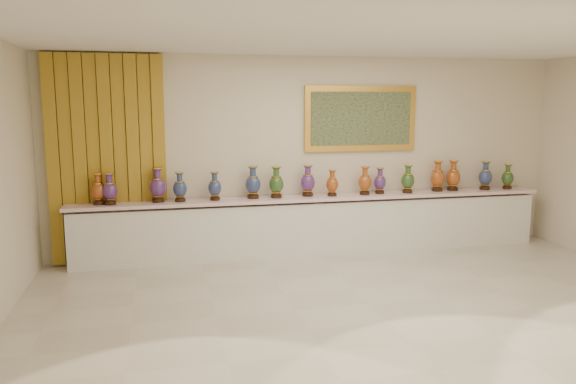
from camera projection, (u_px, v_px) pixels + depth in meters
name	position (u px, v px, depth m)	size (l,w,h in m)	color
ground	(369.00, 304.00, 6.50)	(8.00, 8.00, 0.00)	beige
room	(151.00, 153.00, 8.06)	(8.00, 8.00, 8.00)	beige
counter	(316.00, 226.00, 8.61)	(7.28, 0.48, 0.90)	white
vase_0	(98.00, 190.00, 7.79)	(0.23, 0.23, 0.44)	black
vase_1	(110.00, 190.00, 7.78)	(0.25, 0.25, 0.44)	black
vase_2	(158.00, 187.00, 7.98)	(0.25, 0.25, 0.49)	black
vase_3	(180.00, 188.00, 8.03)	(0.25, 0.25, 0.43)	black
vase_4	(215.00, 187.00, 8.14)	(0.20, 0.20, 0.42)	black
vase_5	(253.00, 184.00, 8.28)	(0.25, 0.25, 0.48)	black
vase_6	(276.00, 184.00, 8.34)	(0.27, 0.27, 0.47)	black
vase_7	(308.00, 182.00, 8.49)	(0.25, 0.25, 0.47)	black
vase_8	(332.00, 184.00, 8.51)	(0.25, 0.25, 0.40)	black
vase_9	(365.00, 182.00, 8.62)	(0.25, 0.25, 0.44)	black
vase_10	(380.00, 182.00, 8.72)	(0.22, 0.22, 0.41)	black
vase_11	(408.00, 180.00, 8.79)	(0.23, 0.23, 0.44)	black
vase_12	(438.00, 178.00, 8.96)	(0.26, 0.26, 0.49)	black
vase_13	(453.00, 177.00, 9.02)	(0.30, 0.30, 0.49)	black
vase_14	(485.00, 177.00, 9.11)	(0.23, 0.23, 0.47)	black
vase_15	(508.00, 178.00, 9.20)	(0.23, 0.23, 0.41)	black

